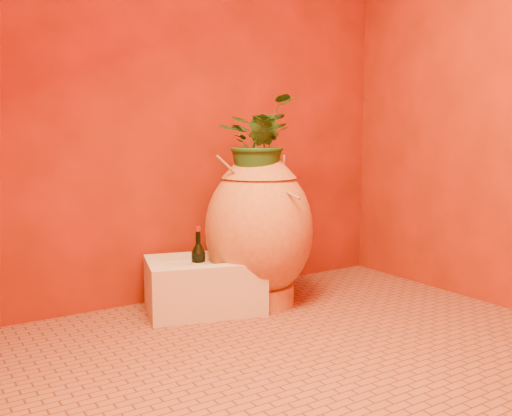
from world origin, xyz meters
TOP-DOWN VIEW (x-y plane):
  - floor at (0.00, 0.00)m, footprint 2.50×2.50m
  - wall_back at (0.00, 1.00)m, footprint 2.50×0.02m
  - wall_right at (1.25, 0.00)m, footprint 0.02×2.00m
  - amphora at (0.19, 0.65)m, footprint 0.75×0.75m
  - stone_basin at (-0.12, 0.71)m, footprint 0.67×0.55m
  - wine_bottle_a at (0.03, 0.68)m, footprint 0.07×0.07m
  - wine_bottle_b at (-0.17, 0.68)m, footprint 0.07×0.07m
  - wine_bottle_c at (0.03, 0.71)m, footprint 0.07×0.07m
  - wall_tap at (0.40, 0.92)m, footprint 0.07×0.15m
  - plant_main at (0.18, 0.66)m, footprint 0.55×0.54m
  - plant_side at (0.15, 0.58)m, footprint 0.24×0.25m

SIDE VIEW (x-z plane):
  - floor at x=0.00m, z-range 0.00..0.00m
  - stone_basin at x=-0.12m, z-range -0.01..0.27m
  - wine_bottle_a at x=0.03m, z-range 0.11..0.40m
  - wine_bottle_c at x=0.03m, z-range 0.11..0.40m
  - wine_bottle_b at x=-0.17m, z-range 0.11..0.41m
  - amphora at x=0.19m, z-range 0.00..0.83m
  - wall_tap at x=0.40m, z-range 0.62..0.79m
  - plant_side at x=0.15m, z-range 0.66..1.02m
  - plant_main at x=0.18m, z-range 0.65..1.12m
  - wall_back at x=0.00m, z-range 0.00..2.50m
  - wall_right at x=1.25m, z-range 0.00..2.50m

